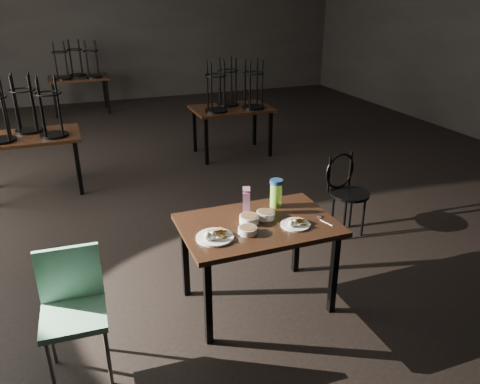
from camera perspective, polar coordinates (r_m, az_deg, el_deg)
name	(u,v)px	position (r m, az deg, el deg)	size (l,w,h in m)	color
main_table	(258,232)	(3.69, 2.22, -4.86)	(1.20, 0.80, 0.75)	black
plate_left	(215,236)	(3.42, -3.11, -5.33)	(0.28, 0.28, 0.09)	white
plate_right	(295,223)	(3.62, 6.77, -3.80)	(0.23, 0.23, 0.07)	white
bowl_near	(249,219)	(3.64, 1.11, -3.31)	(0.15, 0.15, 0.06)	white
bowl_far	(266,215)	(3.71, 3.13, -2.77)	(0.15, 0.15, 0.06)	white
bowl_big	(247,230)	(3.49, 0.92, -4.67)	(0.14, 0.14, 0.05)	white
juice_carton	(246,201)	(3.75, 0.78, -1.11)	(0.08, 0.08, 0.24)	#931A6E
water_bottle	(276,193)	(3.88, 4.42, -0.10)	(0.14, 0.14, 0.24)	#9CEF46
spoon	(320,217)	(3.78, 9.78, -3.06)	(0.06, 0.20, 0.01)	silver
bentwood_chair	(346,187)	(5.04, 12.76, 0.55)	(0.43, 0.42, 0.86)	black
school_chair	(73,303)	(3.33, -19.74, -12.58)	(0.43, 0.43, 0.89)	#7CC1A1
bg_table_left	(29,134)	(6.42, -24.37, 6.51)	(1.20, 0.80, 1.48)	black
bg_table_right	(232,106)	(7.31, -0.98, 10.45)	(1.20, 0.80, 1.48)	black
bg_table_far	(78,76)	(10.56, -19.12, 13.25)	(1.20, 0.80, 1.48)	black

